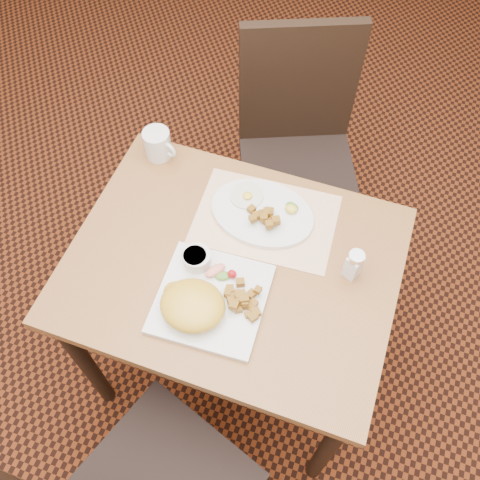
% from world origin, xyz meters
% --- Properties ---
extents(ground, '(8.00, 8.00, 0.00)m').
position_xyz_m(ground, '(0.00, 0.00, 0.00)').
color(ground, black).
rests_on(ground, ground).
extents(table, '(0.90, 0.70, 0.75)m').
position_xyz_m(table, '(0.00, 0.00, 0.64)').
color(table, '#985F2F').
rests_on(table, ground).
extents(chair_far, '(0.55, 0.56, 0.97)m').
position_xyz_m(chair_far, '(0.01, 0.67, 0.54)').
color(chair_far, black).
rests_on(chair_far, ground).
extents(placemat, '(0.42, 0.31, 0.00)m').
position_xyz_m(placemat, '(0.04, 0.17, 0.75)').
color(placemat, white).
rests_on(placemat, table).
extents(plate_square, '(0.30, 0.30, 0.02)m').
position_xyz_m(plate_square, '(-0.01, -0.13, 0.76)').
color(plate_square, silver).
rests_on(plate_square, table).
extents(plate_oval, '(0.32, 0.25, 0.02)m').
position_xyz_m(plate_oval, '(0.03, 0.18, 0.76)').
color(plate_oval, silver).
rests_on(plate_oval, placemat).
extents(hollandaise_mound, '(0.18, 0.15, 0.06)m').
position_xyz_m(hollandaise_mound, '(-0.04, -0.18, 0.80)').
color(hollandaise_mound, gold).
rests_on(hollandaise_mound, plate_square).
extents(ramekin, '(0.08, 0.08, 0.04)m').
position_xyz_m(ramekin, '(-0.09, -0.04, 0.79)').
color(ramekin, silver).
rests_on(ramekin, plate_square).
extents(garnish_sq, '(0.09, 0.07, 0.03)m').
position_xyz_m(garnish_sq, '(-0.01, -0.05, 0.78)').
color(garnish_sq, '#387223').
rests_on(garnish_sq, plate_square).
extents(fried_egg, '(0.10, 0.10, 0.02)m').
position_xyz_m(fried_egg, '(-0.03, 0.21, 0.77)').
color(fried_egg, white).
rests_on(fried_egg, plate_oval).
extents(garnish_ov, '(0.05, 0.05, 0.02)m').
position_xyz_m(garnish_ov, '(0.10, 0.21, 0.78)').
color(garnish_ov, '#387223').
rests_on(garnish_ov, plate_oval).
extents(salt_shaker, '(0.06, 0.06, 0.10)m').
position_xyz_m(salt_shaker, '(0.31, 0.07, 0.80)').
color(salt_shaker, white).
rests_on(salt_shaker, table).
extents(coffee_mug, '(0.11, 0.08, 0.09)m').
position_xyz_m(coffee_mug, '(-0.35, 0.29, 0.80)').
color(coffee_mug, silver).
rests_on(coffee_mug, table).
extents(home_fries_sq, '(0.11, 0.11, 0.04)m').
position_xyz_m(home_fries_sq, '(0.07, -0.11, 0.78)').
color(home_fries_sq, '#986518').
rests_on(home_fries_sq, plate_square).
extents(home_fries_ov, '(0.11, 0.08, 0.04)m').
position_xyz_m(home_fries_ov, '(0.04, 0.15, 0.78)').
color(home_fries_ov, '#986518').
rests_on(home_fries_ov, plate_oval).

